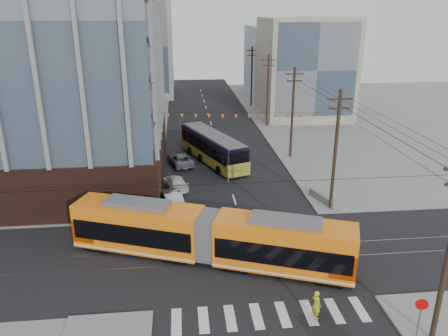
# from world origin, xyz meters

# --- Properties ---
(ground) EXTENTS (160.00, 160.00, 0.00)m
(ground) POSITION_xyz_m (0.00, 0.00, 0.00)
(ground) COLOR slate
(office_building) EXTENTS (30.00, 25.00, 28.60)m
(office_building) POSITION_xyz_m (-22.00, 23.00, 14.30)
(office_building) COLOR #381E16
(office_building) RESTS_ON ground
(bg_bldg_nw_near) EXTENTS (18.00, 16.00, 18.00)m
(bg_bldg_nw_near) POSITION_xyz_m (-17.00, 52.00, 9.00)
(bg_bldg_nw_near) COLOR #8C99A5
(bg_bldg_nw_near) RESTS_ON ground
(bg_bldg_ne_near) EXTENTS (14.00, 14.00, 16.00)m
(bg_bldg_ne_near) POSITION_xyz_m (16.00, 48.00, 8.00)
(bg_bldg_ne_near) COLOR gray
(bg_bldg_ne_near) RESTS_ON ground
(bg_bldg_nw_far) EXTENTS (16.00, 18.00, 20.00)m
(bg_bldg_nw_far) POSITION_xyz_m (-14.00, 72.00, 10.00)
(bg_bldg_nw_far) COLOR gray
(bg_bldg_nw_far) RESTS_ON ground
(bg_bldg_ne_far) EXTENTS (16.00, 16.00, 14.00)m
(bg_bldg_ne_far) POSITION_xyz_m (18.00, 68.00, 7.00)
(bg_bldg_ne_far) COLOR #8C99A5
(bg_bldg_ne_far) RESTS_ON ground
(utility_pole_far) EXTENTS (0.30, 0.30, 11.00)m
(utility_pole_far) POSITION_xyz_m (8.50, 56.00, 5.50)
(utility_pole_far) COLOR black
(utility_pole_far) RESTS_ON ground
(streetcar) EXTENTS (20.18, 9.98, 3.95)m
(streetcar) POSITION_xyz_m (-3.21, 3.52, 1.97)
(streetcar) COLOR orange
(streetcar) RESTS_ON ground
(city_bus) EXTENTS (7.26, 12.91, 3.62)m
(city_bus) POSITION_xyz_m (-1.18, 25.13, 1.81)
(city_bus) COLOR black
(city_bus) RESTS_ON ground
(parked_car_silver) EXTENTS (2.58, 4.82, 1.51)m
(parked_car_silver) POSITION_xyz_m (-6.00, 13.27, 0.75)
(parked_car_silver) COLOR #B1B3C1
(parked_car_silver) RESTS_ON ground
(parked_car_white) EXTENTS (3.01, 4.85, 1.31)m
(parked_car_white) POSITION_xyz_m (-5.65, 17.43, 0.66)
(parked_car_white) COLOR silver
(parked_car_white) RESTS_ON ground
(parked_car_grey) EXTENTS (3.47, 5.46, 1.40)m
(parked_car_grey) POSITION_xyz_m (-5.03, 24.51, 0.70)
(parked_car_grey) COLOR slate
(parked_car_grey) RESTS_ON ground
(pedestrian) EXTENTS (0.68, 0.80, 1.84)m
(pedestrian) POSITION_xyz_m (2.66, -3.45, 0.92)
(pedestrian) COLOR #C9DA1B
(pedestrian) RESTS_ON ground
(stop_sign) EXTENTS (0.92, 0.92, 2.41)m
(stop_sign) POSITION_xyz_m (7.77, -5.69, 1.21)
(stop_sign) COLOR #C80607
(stop_sign) RESTS_ON ground
(jersey_barrier) EXTENTS (1.95, 3.95, 0.77)m
(jersey_barrier) POSITION_xyz_m (8.30, 12.53, 0.39)
(jersey_barrier) COLOR gray
(jersey_barrier) RESTS_ON ground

